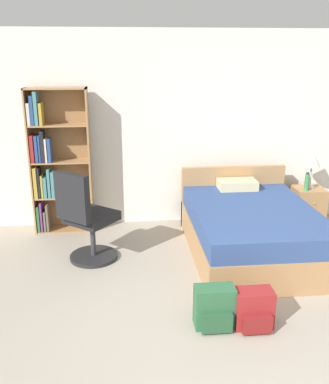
# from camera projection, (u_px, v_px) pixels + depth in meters

# --- Properties ---
(ground_plane) EXTENTS (14.00, 14.00, 0.00)m
(ground_plane) POSITION_uv_depth(u_px,v_px,m) (263.00, 377.00, 3.16)
(ground_plane) COLOR #A39989
(wall_back) EXTENTS (9.00, 0.06, 2.60)m
(wall_back) POSITION_uv_depth(u_px,v_px,m) (195.00, 130.00, 5.82)
(wall_back) COLOR white
(wall_back) RESTS_ON ground_plane
(bookshelf) EXTENTS (0.77, 0.27, 1.89)m
(bookshelf) POSITION_uv_depth(u_px,v_px,m) (53.00, 161.00, 5.53)
(bookshelf) COLOR #AD7F51
(bookshelf) RESTS_ON ground_plane
(bed) EXTENTS (1.42, 1.97, 0.83)m
(bed) POSITION_uv_depth(u_px,v_px,m) (250.00, 228.00, 5.09)
(bed) COLOR #AD7F51
(bed) RESTS_ON ground_plane
(office_chair) EXTENTS (0.71, 0.72, 1.09)m
(office_chair) POSITION_uv_depth(u_px,v_px,m) (86.00, 221.00, 4.79)
(office_chair) COLOR #232326
(office_chair) RESTS_ON ground_plane
(nightstand) EXTENTS (0.40, 0.41, 0.52)m
(nightstand) POSITION_uv_depth(u_px,v_px,m) (307.00, 206.00, 5.98)
(nightstand) COLOR #AD7F51
(nightstand) RESTS_ON ground_plane
(table_lamp) EXTENTS (0.23, 0.23, 0.50)m
(table_lamp) POSITION_uv_depth(u_px,v_px,m) (312.00, 161.00, 5.80)
(table_lamp) COLOR #B2B2B7
(table_lamp) RESTS_ON nightstand
(water_bottle) EXTENTS (0.06, 0.06, 0.25)m
(water_bottle) POSITION_uv_depth(u_px,v_px,m) (307.00, 182.00, 5.76)
(water_bottle) COLOR #3F8C4C
(water_bottle) RESTS_ON nightstand
(backpack_red) EXTENTS (0.34, 0.26, 0.34)m
(backpack_red) POSITION_uv_depth(u_px,v_px,m) (254.00, 310.00, 3.71)
(backpack_red) COLOR maroon
(backpack_red) RESTS_ON ground_plane
(backpack_green) EXTENTS (0.35, 0.25, 0.37)m
(backpack_green) POSITION_uv_depth(u_px,v_px,m) (215.00, 308.00, 3.70)
(backpack_green) COLOR #2D603D
(backpack_green) RESTS_ON ground_plane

